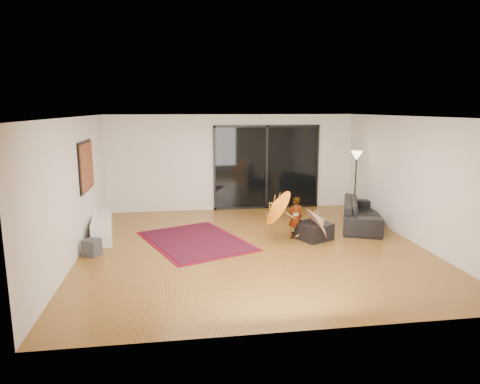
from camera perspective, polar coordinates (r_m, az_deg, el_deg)
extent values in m
plane|color=#AA742E|center=(9.07, 1.75, -7.32)|extent=(7.00, 7.00, 0.00)
plane|color=white|center=(8.61, 1.86, 9.99)|extent=(7.00, 7.00, 0.00)
plane|color=silver|center=(12.16, -1.08, 3.94)|extent=(7.00, 0.00, 7.00)
plane|color=silver|center=(5.41, 8.32, -5.28)|extent=(7.00, 0.00, 7.00)
plane|color=silver|center=(8.83, -21.16, 0.46)|extent=(0.00, 7.00, 7.00)
plane|color=silver|center=(9.96, 22.05, 1.53)|extent=(0.00, 7.00, 7.00)
cube|color=black|center=(12.32, 3.56, 3.31)|extent=(3.00, 0.04, 2.40)
cube|color=black|center=(12.19, 3.65, 8.75)|extent=(3.06, 0.06, 0.06)
cube|color=black|center=(12.51, 3.52, -2.02)|extent=(3.06, 0.06, 0.06)
cube|color=black|center=(12.30, 3.58, 3.29)|extent=(0.06, 0.06, 2.40)
cube|color=black|center=(9.75, -19.86, 3.28)|extent=(0.02, 1.28, 1.08)
cube|color=#1D491E|center=(9.75, -19.75, 3.28)|extent=(0.03, 1.18, 0.98)
cube|color=white|center=(10.15, -17.90, -4.48)|extent=(0.64, 1.72, 0.47)
cube|color=#424244|center=(8.99, -19.16, -7.02)|extent=(0.38, 0.38, 0.33)
cube|color=#61081A|center=(9.48, -5.95, -6.51)|extent=(2.70, 3.11, 0.01)
cube|color=#61090B|center=(9.48, -5.95, -6.48)|extent=(2.49, 2.90, 0.02)
imported|color=black|center=(10.98, 15.97, -2.71)|extent=(1.66, 2.41, 0.65)
cube|color=black|center=(9.68, 9.77, -5.12)|extent=(0.87, 0.87, 0.37)
cylinder|color=black|center=(11.86, 14.90, -3.19)|extent=(0.30, 0.30, 0.03)
cylinder|color=black|center=(11.69, 15.09, 0.61)|extent=(0.04, 0.04, 1.63)
cone|color=#FFD899|center=(11.57, 15.30, 4.69)|extent=(0.30, 0.30, 0.24)
imported|color=#999999|center=(9.61, 7.41, -3.41)|extent=(0.38, 0.28, 0.95)
cone|color=orange|center=(9.37, 4.29, -2.08)|extent=(0.62, 0.86, 0.81)
cylinder|color=#A18545|center=(9.45, 4.26, -4.05)|extent=(0.43, 0.02, 0.30)
cylinder|color=#A18545|center=(9.35, 4.30, -1.45)|extent=(0.05, 0.02, 0.05)
cone|color=silver|center=(9.64, 11.09, -3.28)|extent=(0.58, 0.82, 0.80)
cylinder|color=#A18545|center=(9.74, 11.01, -5.39)|extent=(0.48, 0.02, 0.30)
cylinder|color=#A18545|center=(9.62, 11.12, -2.62)|extent=(0.06, 0.02, 0.05)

